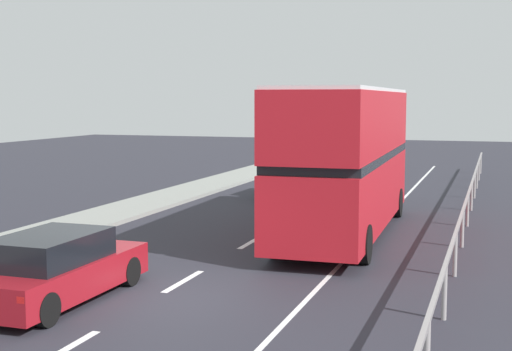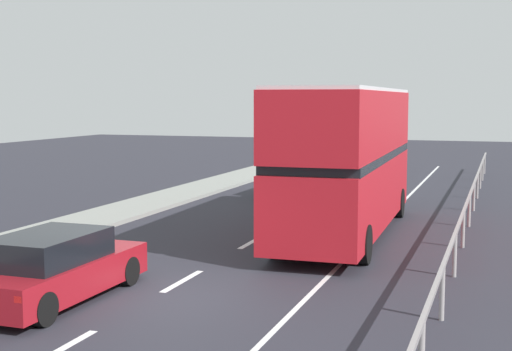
{
  "view_description": "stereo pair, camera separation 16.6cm",
  "coord_description": "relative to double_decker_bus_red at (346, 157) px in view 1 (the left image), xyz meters",
  "views": [
    {
      "loc": [
        6.64,
        -13.36,
        4.11
      ],
      "look_at": [
        0.66,
        4.54,
        2.11
      ],
      "focal_mm": 50.88,
      "sensor_mm": 36.0,
      "label": 1
    },
    {
      "loc": [
        6.8,
        -13.31,
        4.11
      ],
      "look_at": [
        0.66,
        4.54,
        2.11
      ],
      "focal_mm": 50.88,
      "sensor_mm": 36.0,
      "label": 2
    }
  ],
  "objects": [
    {
      "name": "hatchback_car_near",
      "position": [
        -4.15,
        -9.01,
        -1.68
      ],
      "size": [
        1.87,
        4.51,
        1.42
      ],
      "rotation": [
        0.0,
        0.0,
        -0.01
      ],
      "color": "maroon",
      "rests_on": "ground"
    },
    {
      "name": "lane_paint_markings",
      "position": [
        -0.45,
        0.78,
        -2.36
      ],
      "size": [
        3.17,
        46.0,
        0.01
      ],
      "color": "silver",
      "rests_on": "ground"
    },
    {
      "name": "double_decker_bus_red",
      "position": [
        0.0,
        0.0,
        0.0
      ],
      "size": [
        2.76,
        10.64,
        4.42
      ],
      "rotation": [
        0.0,
        0.0,
        0.02
      ],
      "color": "red",
      "rests_on": "ground"
    },
    {
      "name": "sedan_car_ahead",
      "position": [
        -4.0,
        8.3,
        -1.68
      ],
      "size": [
        1.93,
        4.63,
        1.41
      ],
      "rotation": [
        0.0,
        0.0,
        -0.04
      ],
      "color": "black",
      "rests_on": "ground"
    },
    {
      "name": "ground_plane",
      "position": [
        -2.35,
        -8.03,
        -2.41
      ],
      "size": [
        74.96,
        120.0,
        0.1
      ],
      "primitive_type": "cube",
      "color": "#292932"
    },
    {
      "name": "bridge_side_railing",
      "position": [
        3.45,
        0.97,
        -1.51
      ],
      "size": [
        0.1,
        42.0,
        1.06
      ],
      "color": "gray",
      "rests_on": "ground"
    }
  ]
}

